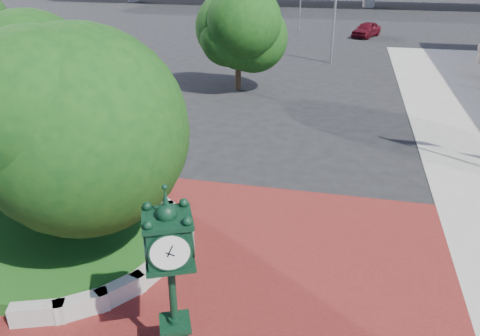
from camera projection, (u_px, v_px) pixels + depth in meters
name	position (u px, v px, depth m)	size (l,w,h in m)	color
ground	(232.00, 269.00, 12.87)	(200.00, 200.00, 0.00)	black
plaza	(222.00, 292.00, 11.98)	(12.00, 12.00, 0.04)	maroon
planter_wall	(139.00, 248.00, 13.31)	(2.96, 6.77, 0.54)	#9E9B93
grass_bed	(67.00, 240.00, 13.80)	(6.10, 6.10, 0.40)	#124013
tree_planter	(47.00, 128.00, 12.32)	(5.20, 5.20, 6.33)	#38281C
tree_street	(238.00, 37.00, 28.24)	(4.40, 4.40, 5.45)	#38281C
post_clock	(171.00, 276.00, 8.93)	(1.10, 1.10, 4.20)	black
parked_car	(366.00, 29.00, 47.60)	(1.76, 4.38, 1.49)	#530B17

